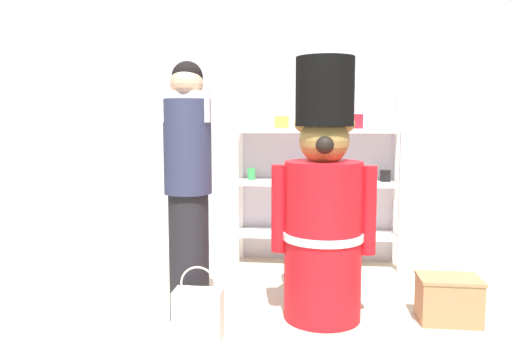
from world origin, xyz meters
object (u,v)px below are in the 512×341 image
shopping_bag (198,313)px  display_crate (448,299)px  person_shopper (188,185)px  merchandise_shelf (318,180)px  teddy_bear_guard (323,207)px

shopping_bag → display_crate: bearing=15.4°
person_shopper → shopping_bag: size_ratio=3.78×
merchandise_shelf → teddy_bear_guard: teddy_bear_guard is taller
teddy_bear_guard → display_crate: bearing=1.8°
teddy_bear_guard → person_shopper: size_ratio=1.01×
merchandise_shelf → person_shopper: (-0.86, -1.37, 0.12)m
shopping_bag → display_crate: shopping_bag is taller
merchandise_shelf → person_shopper: 1.62m
display_crate → merchandise_shelf: bearing=124.7°
person_shopper → teddy_bear_guard: bearing=7.3°
merchandise_shelf → display_crate: (0.85, -1.23, -0.63)m
person_shopper → shopping_bag: 0.81m
teddy_bear_guard → display_crate: 1.02m
teddy_bear_guard → shopping_bag: 1.05m
merchandise_shelf → teddy_bear_guard: 1.25m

